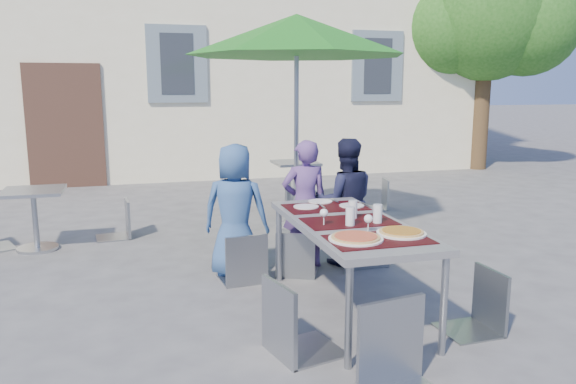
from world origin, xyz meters
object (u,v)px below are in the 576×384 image
object	(u,v)px
dining_table	(349,228)
patio_umbrella	(297,37)
child_2	(345,202)
chair_4	(482,265)
cafe_table_0	(35,211)
bg_chair_r_1	(380,176)
chair_2	(366,210)
chair_5	(404,294)
chair_3	(293,272)
bg_chair_r_0	(119,196)
child_1	(305,204)
pizza_near_right	(401,232)
chair_0	(244,228)
bg_chair_l_1	(296,170)
chair_1	(296,226)
pizza_near_left	(356,238)
cafe_table_1	(295,177)
child_0	(235,211)

from	to	relation	value
dining_table	patio_umbrella	world-z (taller)	patio_umbrella
child_2	chair_4	bearing A→B (deg)	112.24
cafe_table_0	bg_chair_r_1	size ratio (longest dim) A/B	0.81
chair_2	chair_5	world-z (taller)	chair_5
child_2	chair_5	world-z (taller)	child_2
chair_3	chair_5	bearing A→B (deg)	-53.88
cafe_table_0	bg_chair_r_0	distance (m)	0.94
child_1	chair_4	world-z (taller)	child_1
child_1	chair_4	bearing A→B (deg)	115.68
pizza_near_right	chair_2	bearing A→B (deg)	75.39
chair_0	chair_3	bearing A→B (deg)	-88.73
patio_umbrella	bg_chair_r_0	distance (m)	2.83
chair_0	bg_chair_r_1	size ratio (longest dim) A/B	1.06
bg_chair_l_1	chair_1	bearing A→B (deg)	-106.34
chair_2	child_2	bearing A→B (deg)	136.30
chair_0	dining_table	bearing A→B (deg)	-53.63
chair_2	bg_chair_r_0	distance (m)	3.02
bg_chair_r_0	bg_chair_r_1	world-z (taller)	bg_chair_r_0
chair_1	chair_5	size ratio (longest dim) A/B	0.80
chair_0	chair_3	distance (m)	1.49
chair_0	chair_1	size ratio (longest dim) A/B	1.06
bg_chair_l_1	bg_chair_r_1	distance (m)	1.30
pizza_near_left	chair_2	bearing A→B (deg)	63.99
child_2	chair_0	distance (m)	1.16
chair_0	patio_umbrella	distance (m)	2.60
bg_chair_l_1	child_1	bearing A→B (deg)	-104.32
child_1	cafe_table_1	bearing A→B (deg)	-102.49
pizza_near_left	chair_4	world-z (taller)	chair_4
child_2	chair_4	size ratio (longest dim) A/B	1.47
child_2	chair_5	distance (m)	2.53
chair_0	pizza_near_right	bearing A→B (deg)	-57.47
dining_table	cafe_table_0	size ratio (longest dim) A/B	2.71
child_2	bg_chair_l_1	world-z (taller)	child_2
patio_umbrella	chair_3	bearing A→B (deg)	-107.00
chair_3	child_1	bearing A→B (deg)	70.18
child_0	patio_umbrella	xyz separation A→B (m)	(1.00, 1.35, 1.72)
chair_3	cafe_table_1	xyz separation A→B (m)	(1.39, 4.61, -0.14)
dining_table	chair_5	world-z (taller)	chair_5
pizza_near_right	chair_1	size ratio (longest dim) A/B	0.42
chair_1	chair_2	bearing A→B (deg)	7.44
chair_4	cafe_table_1	size ratio (longest dim) A/B	1.28
chair_5	chair_0	bearing A→B (deg)	103.34
chair_1	cafe_table_1	world-z (taller)	chair_1
pizza_near_right	cafe_table_1	size ratio (longest dim) A/B	0.52
chair_4	bg_chair_r_0	size ratio (longest dim) A/B	1.02
pizza_near_right	child_1	distance (m)	1.72
patio_umbrella	child_2	bearing A→B (deg)	-83.57
chair_5	bg_chair_r_1	size ratio (longest dim) A/B	1.25
cafe_table_0	pizza_near_right	bearing A→B (deg)	-46.56
child_0	chair_2	bearing A→B (deg)	-159.50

